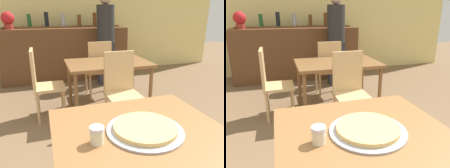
# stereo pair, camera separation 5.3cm
# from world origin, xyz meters

# --- Properties ---
(wall_back) EXTENTS (8.00, 0.05, 2.80)m
(wall_back) POSITION_xyz_m (0.00, 4.24, 1.40)
(wall_back) COLOR #EAD684
(wall_back) RESTS_ON ground_plane
(dining_table_near) EXTENTS (0.97, 0.86, 0.78)m
(dining_table_near) POSITION_xyz_m (0.00, 0.00, 0.69)
(dining_table_near) COLOR brown
(dining_table_near) RESTS_ON ground_plane
(dining_table_far) EXTENTS (1.16, 0.78, 0.74)m
(dining_table_far) POSITION_xyz_m (0.39, 1.91, 0.66)
(dining_table_far) COLOR brown
(dining_table_far) RESTS_ON ground_plane
(bar_counter) EXTENTS (2.60, 0.56, 1.10)m
(bar_counter) POSITION_xyz_m (0.00, 3.74, 0.55)
(bar_counter) COLOR brown
(bar_counter) RESTS_ON ground_plane
(bar_back_shelf) EXTENTS (2.39, 0.24, 0.32)m
(bar_back_shelf) POSITION_xyz_m (0.00, 3.88, 1.17)
(bar_back_shelf) COLOR brown
(bar_back_shelf) RESTS_ON bar_counter
(chair_far_side_front) EXTENTS (0.40, 0.40, 0.97)m
(chair_far_side_front) POSITION_xyz_m (0.39, 1.36, 0.55)
(chair_far_side_front) COLOR tan
(chair_far_side_front) RESTS_ON ground_plane
(chair_far_side_back) EXTENTS (0.40, 0.40, 0.97)m
(chair_far_side_back) POSITION_xyz_m (0.39, 2.46, 0.55)
(chair_far_side_back) COLOR tan
(chair_far_side_back) RESTS_ON ground_plane
(chair_far_side_left) EXTENTS (0.40, 0.40, 0.97)m
(chair_far_side_left) POSITION_xyz_m (-0.53, 1.91, 0.55)
(chair_far_side_left) COLOR tan
(chair_far_side_left) RESTS_ON ground_plane
(pizza_tray) EXTENTS (0.43, 0.43, 0.04)m
(pizza_tray) POSITION_xyz_m (0.02, -0.02, 0.79)
(pizza_tray) COLOR #A3A3A8
(pizza_tray) RESTS_ON dining_table_near
(cheese_shaker) EXTENTS (0.08, 0.08, 0.09)m
(cheese_shaker) POSITION_xyz_m (-0.27, -0.06, 0.82)
(cheese_shaker) COLOR beige
(cheese_shaker) RESTS_ON dining_table_near
(person_standing) EXTENTS (0.34, 0.34, 1.76)m
(person_standing) POSITION_xyz_m (0.72, 3.16, 0.96)
(person_standing) COLOR #2D2D38
(person_standing) RESTS_ON ground_plane
(potted_plant) EXTENTS (0.24, 0.24, 0.33)m
(potted_plant) POSITION_xyz_m (-1.05, 3.69, 1.28)
(potted_plant) COLOR maroon
(potted_plant) RESTS_ON bar_counter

